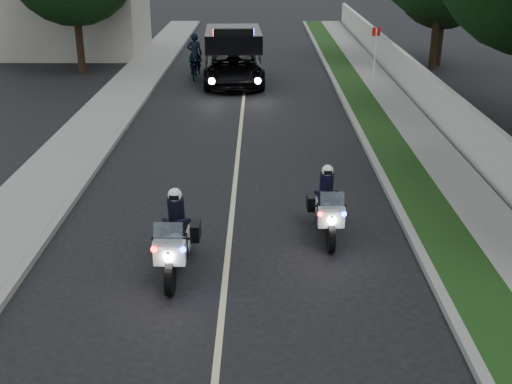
# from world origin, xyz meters

# --- Properties ---
(ground) EXTENTS (120.00, 120.00, 0.00)m
(ground) POSITION_xyz_m (0.00, 0.00, 0.00)
(ground) COLOR black
(ground) RESTS_ON ground
(curb_right) EXTENTS (0.20, 60.00, 0.15)m
(curb_right) POSITION_xyz_m (4.10, 10.00, 0.07)
(curb_right) COLOR gray
(curb_right) RESTS_ON ground
(grass_verge) EXTENTS (1.20, 60.00, 0.16)m
(grass_verge) POSITION_xyz_m (4.80, 10.00, 0.08)
(grass_verge) COLOR #193814
(grass_verge) RESTS_ON ground
(sidewalk_right) EXTENTS (1.40, 60.00, 0.16)m
(sidewalk_right) POSITION_xyz_m (6.10, 10.00, 0.08)
(sidewalk_right) COLOR gray
(sidewalk_right) RESTS_ON ground
(property_wall) EXTENTS (0.22, 60.00, 1.50)m
(property_wall) POSITION_xyz_m (7.10, 10.00, 0.75)
(property_wall) COLOR beige
(property_wall) RESTS_ON ground
(curb_left) EXTENTS (0.20, 60.00, 0.15)m
(curb_left) POSITION_xyz_m (-4.10, 10.00, 0.07)
(curb_left) COLOR gray
(curb_left) RESTS_ON ground
(sidewalk_left) EXTENTS (2.00, 60.00, 0.16)m
(sidewalk_left) POSITION_xyz_m (-5.20, 10.00, 0.08)
(sidewalk_left) COLOR gray
(sidewalk_left) RESTS_ON ground
(lane_marking) EXTENTS (0.12, 50.00, 0.01)m
(lane_marking) POSITION_xyz_m (0.00, 10.00, 0.00)
(lane_marking) COLOR #BFB78C
(lane_marking) RESTS_ON ground
(police_moto_left) EXTENTS (0.77, 2.09, 1.76)m
(police_moto_left) POSITION_xyz_m (-0.99, -0.04, 0.00)
(police_moto_left) COLOR silver
(police_moto_left) RESTS_ON ground
(police_moto_right) EXTENTS (0.73, 1.96, 1.65)m
(police_moto_right) POSITION_xyz_m (2.19, 1.70, 0.00)
(police_moto_right) COLOR silver
(police_moto_right) RESTS_ON ground
(police_suv) EXTENTS (2.96, 5.89, 2.80)m
(police_suv) POSITION_xyz_m (-0.52, 17.96, 0.00)
(police_suv) COLOR black
(police_suv) RESTS_ON ground
(bicycle) EXTENTS (0.70, 1.87, 0.97)m
(bicycle) POSITION_xyz_m (-2.39, 19.09, 0.00)
(bicycle) COLOR black
(bicycle) RESTS_ON ground
(cyclist) EXTENTS (0.71, 0.49, 1.93)m
(cyclist) POSITION_xyz_m (-2.39, 19.09, 0.00)
(cyclist) COLOR black
(cyclist) RESTS_ON ground
(sign_post) EXTENTS (0.44, 0.44, 2.53)m
(sign_post) POSITION_xyz_m (6.00, 18.64, 0.00)
(sign_post) COLOR #B30C10
(sign_post) RESTS_ON ground
(tree_right_d) EXTENTS (7.93, 7.93, 11.45)m
(tree_right_d) POSITION_xyz_m (9.43, 21.43, 0.00)
(tree_right_d) COLOR #194216
(tree_right_d) RESTS_ON ground
(tree_right_e) EXTENTS (6.69, 6.69, 8.55)m
(tree_right_e) POSITION_xyz_m (9.99, 22.61, 0.00)
(tree_right_e) COLOR black
(tree_right_e) RESTS_ON ground
(tree_left_near) EXTENTS (7.31, 7.31, 10.51)m
(tree_left_near) POSITION_xyz_m (-8.12, 20.40, 0.00)
(tree_left_near) COLOR #123712
(tree_left_near) RESTS_ON ground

